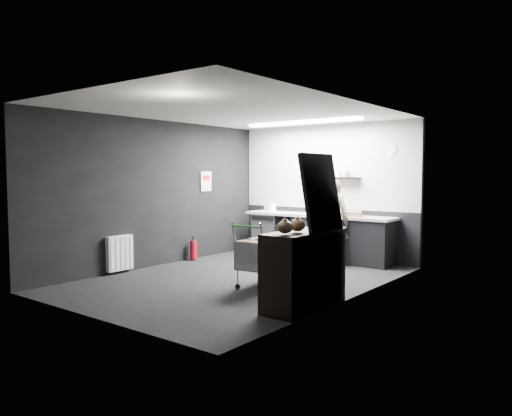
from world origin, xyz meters
The scene contains 22 objects.
floor centered at (0.00, 0.00, 0.00)m, with size 5.50×5.50×0.00m, color black.
ceiling centered at (0.00, 0.00, 2.70)m, with size 5.50×5.50×0.00m, color silver.
wall_back centered at (0.00, 2.75, 1.35)m, with size 5.50×5.50×0.00m, color black.
wall_front centered at (0.00, -2.75, 1.35)m, with size 5.50×5.50×0.00m, color black.
wall_left centered at (-2.00, 0.00, 1.35)m, with size 5.50×5.50×0.00m, color black.
wall_right centered at (2.00, 0.00, 1.35)m, with size 5.50×5.50×0.00m, color black.
kitchen_wall_panel centered at (0.00, 2.73, 1.85)m, with size 3.95×0.02×1.70m, color #BBBAB6.
dado_panel centered at (0.00, 2.73, 0.50)m, with size 3.95×0.02×1.00m, color black.
floating_shelf centered at (0.20, 2.62, 1.62)m, with size 1.20×0.22×0.04m, color black.
wall_clock centered at (1.40, 2.72, 2.15)m, with size 0.20×0.20×0.03m, color white.
poster centered at (-1.98, 1.30, 1.55)m, with size 0.02×0.30×0.40m, color white.
poster_red_band centered at (-1.98, 1.30, 1.62)m, with size 0.01×0.22×0.10m, color red.
radiator centered at (-1.94, -0.90, 0.35)m, with size 0.10×0.50×0.60m, color white.
ceiling_strip centered at (0.00, 1.85, 2.67)m, with size 2.40×0.20×0.04m, color white.
prep_counter centered at (0.14, 2.42, 0.46)m, with size 3.20×0.61×0.90m.
person centered at (0.60, 1.97, 0.81)m, with size 0.59×0.39×1.62m, color #B8AB91.
shopping_cart centered at (0.60, -0.18, 0.46)m, with size 0.60×0.92×0.97m.
sideboard centered at (1.75, -0.78, 0.62)m, with size 0.56×1.31×1.96m.
fire_extinguisher centered at (-1.85, 0.79, 0.22)m, with size 0.14×0.14×0.45m.
cardboard_box centered at (0.70, 2.37, 0.95)m, with size 0.49×0.37×0.10m, color #966E50.
pink_tub centered at (0.51, 2.42, 1.01)m, with size 0.23×0.23×0.23m, color silver.
white_container centered at (-1.13, 2.37, 0.99)m, with size 0.21×0.16×0.18m, color white.
Camera 1 is at (5.10, -6.17, 1.72)m, focal length 35.00 mm.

